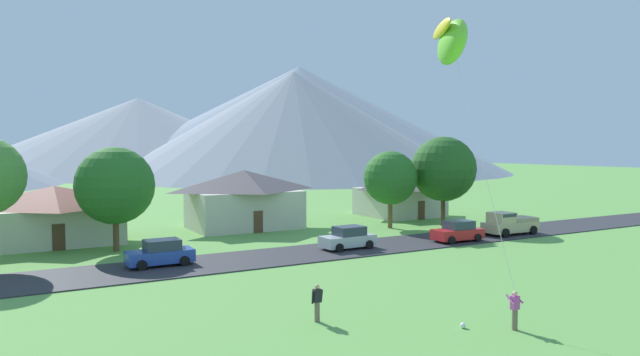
{
  "coord_description": "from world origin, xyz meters",
  "views": [
    {
      "loc": [
        -12.65,
        -5.74,
        7.7
      ],
      "look_at": [
        -0.0,
        16.93,
        6.28
      ],
      "focal_mm": 31.24,
      "sensor_mm": 36.0,
      "label": 1
    }
  ],
  "objects_px": {
    "pickup_truck_sand_west_side": "(509,223)",
    "parked_car_blue_mid_west": "(161,253)",
    "tree_near_right": "(115,186)",
    "soccer_ball": "(463,325)",
    "kite_flyer_with_kite": "(452,44)",
    "house_leftmost": "(54,213)",
    "tree_left_of_center": "(443,169)",
    "parked_car_silver_mid_east": "(348,238)",
    "parked_car_red_east_end": "(458,232)",
    "watcher_person": "(317,302)",
    "house_right_center": "(399,194)",
    "house_left_center": "(244,198)",
    "tree_near_left": "(390,178)"
  },
  "relations": [
    {
      "from": "parked_car_blue_mid_west",
      "to": "kite_flyer_with_kite",
      "type": "relative_size",
      "value": 0.3
    },
    {
      "from": "tree_left_of_center",
      "to": "kite_flyer_with_kite",
      "type": "xyz_separation_m",
      "value": [
        -17.77,
        -20.43,
        7.32
      ]
    },
    {
      "from": "soccer_ball",
      "to": "parked_car_silver_mid_east",
      "type": "bearing_deg",
      "value": 73.07
    },
    {
      "from": "parked_car_blue_mid_west",
      "to": "tree_left_of_center",
      "type": "bearing_deg",
      "value": 11.1
    },
    {
      "from": "house_right_center",
      "to": "house_left_center",
      "type": "bearing_deg",
      "value": -178.13
    },
    {
      "from": "watcher_person",
      "to": "parked_car_red_east_end",
      "type": "bearing_deg",
      "value": 32.16
    },
    {
      "from": "watcher_person",
      "to": "soccer_ball",
      "type": "height_order",
      "value": "watcher_person"
    },
    {
      "from": "tree_near_left",
      "to": "house_leftmost",
      "type": "bearing_deg",
      "value": 167.16
    },
    {
      "from": "parked_car_red_east_end",
      "to": "watcher_person",
      "type": "bearing_deg",
      "value": -147.84
    },
    {
      "from": "tree_left_of_center",
      "to": "tree_near_right",
      "type": "bearing_deg",
      "value": 177.45
    },
    {
      "from": "tree_near_right",
      "to": "pickup_truck_sand_west_side",
      "type": "height_order",
      "value": "tree_near_right"
    },
    {
      "from": "house_leftmost",
      "to": "watcher_person",
      "type": "height_order",
      "value": "house_leftmost"
    },
    {
      "from": "house_leftmost",
      "to": "house_right_center",
      "type": "relative_size",
      "value": 1.28
    },
    {
      "from": "pickup_truck_sand_west_side",
      "to": "watcher_person",
      "type": "distance_m",
      "value": 29.55
    },
    {
      "from": "house_left_center",
      "to": "parked_car_blue_mid_west",
      "type": "bearing_deg",
      "value": -129.32
    },
    {
      "from": "house_leftmost",
      "to": "tree_near_right",
      "type": "distance_m",
      "value": 7.74
    },
    {
      "from": "parked_car_blue_mid_west",
      "to": "kite_flyer_with_kite",
      "type": "xyz_separation_m",
      "value": [
        11.16,
        -14.76,
        12.05
      ]
    },
    {
      "from": "house_right_center",
      "to": "tree_left_of_center",
      "type": "relative_size",
      "value": 0.95
    },
    {
      "from": "house_leftmost",
      "to": "parked_car_red_east_end",
      "type": "distance_m",
      "value": 32.75
    },
    {
      "from": "house_leftmost",
      "to": "house_right_center",
      "type": "bearing_deg",
      "value": 1.36
    },
    {
      "from": "house_leftmost",
      "to": "tree_left_of_center",
      "type": "height_order",
      "value": "tree_left_of_center"
    },
    {
      "from": "pickup_truck_sand_west_side",
      "to": "kite_flyer_with_kite",
      "type": "relative_size",
      "value": 0.37
    },
    {
      "from": "tree_near_left",
      "to": "pickup_truck_sand_west_side",
      "type": "bearing_deg",
      "value": -53.11
    },
    {
      "from": "house_leftmost",
      "to": "parked_car_red_east_end",
      "type": "xyz_separation_m",
      "value": [
        28.71,
        -15.69,
        -1.52
      ]
    },
    {
      "from": "tree_near_left",
      "to": "tree_left_of_center",
      "type": "distance_m",
      "value": 5.77
    },
    {
      "from": "tree_near_right",
      "to": "parked_car_red_east_end",
      "type": "height_order",
      "value": "tree_near_right"
    },
    {
      "from": "tree_near_right",
      "to": "parked_car_silver_mid_east",
      "type": "distance_m",
      "value": 17.77
    },
    {
      "from": "tree_near_right",
      "to": "soccer_ball",
      "type": "relative_size",
      "value": 32.39
    },
    {
      "from": "watcher_person",
      "to": "soccer_ball",
      "type": "bearing_deg",
      "value": -37.27
    },
    {
      "from": "tree_near_right",
      "to": "tree_left_of_center",
      "type": "bearing_deg",
      "value": -2.55
    },
    {
      "from": "parked_car_silver_mid_east",
      "to": "soccer_ball",
      "type": "xyz_separation_m",
      "value": [
        -5.48,
        -17.99,
        -0.75
      ]
    },
    {
      "from": "parked_car_silver_mid_east",
      "to": "watcher_person",
      "type": "distance_m",
      "value": 17.63
    },
    {
      "from": "parked_car_blue_mid_west",
      "to": "parked_car_silver_mid_east",
      "type": "relative_size",
      "value": 0.99
    },
    {
      "from": "house_right_center",
      "to": "parked_car_red_east_end",
      "type": "height_order",
      "value": "house_right_center"
    },
    {
      "from": "tree_near_right",
      "to": "soccer_ball",
      "type": "bearing_deg",
      "value": -68.87
    },
    {
      "from": "parked_car_red_east_end",
      "to": "watcher_person",
      "type": "xyz_separation_m",
      "value": [
        -20.04,
        -12.6,
        0.01
      ]
    },
    {
      "from": "house_leftmost",
      "to": "house_right_center",
      "type": "xyz_separation_m",
      "value": [
        35.35,
        0.84,
        0.09
      ]
    },
    {
      "from": "house_left_center",
      "to": "kite_flyer_with_kite",
      "type": "xyz_separation_m",
      "value": [
        0.05,
        -28.32,
        10.03
      ]
    },
    {
      "from": "house_leftmost",
      "to": "parked_car_blue_mid_west",
      "type": "bearing_deg",
      "value": -68.25
    },
    {
      "from": "parked_car_silver_mid_east",
      "to": "parked_car_red_east_end",
      "type": "distance_m",
      "value": 9.68
    },
    {
      "from": "tree_near_right",
      "to": "parked_car_red_east_end",
      "type": "relative_size",
      "value": 1.82
    },
    {
      "from": "pickup_truck_sand_west_side",
      "to": "parked_car_blue_mid_west",
      "type": "bearing_deg",
      "value": 176.4
    },
    {
      "from": "house_left_center",
      "to": "soccer_ball",
      "type": "relative_size",
      "value": 44.33
    },
    {
      "from": "pickup_truck_sand_west_side",
      "to": "tree_near_right",
      "type": "bearing_deg",
      "value": 164.18
    },
    {
      "from": "tree_near_left",
      "to": "parked_car_silver_mid_east",
      "type": "height_order",
      "value": "tree_near_left"
    },
    {
      "from": "parked_car_blue_mid_west",
      "to": "soccer_ball",
      "type": "xyz_separation_m",
      "value": [
        8.36,
        -18.76,
        -0.75
      ]
    },
    {
      "from": "house_left_center",
      "to": "kite_flyer_with_kite",
      "type": "distance_m",
      "value": 30.05
    },
    {
      "from": "house_right_center",
      "to": "parked_car_silver_mid_east",
      "type": "distance_m",
      "value": 22.1
    },
    {
      "from": "tree_left_of_center",
      "to": "parked_car_red_east_end",
      "type": "bearing_deg",
      "value": -124.66
    },
    {
      "from": "tree_left_of_center",
      "to": "kite_flyer_with_kite",
      "type": "distance_m",
      "value": 28.05
    }
  ]
}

